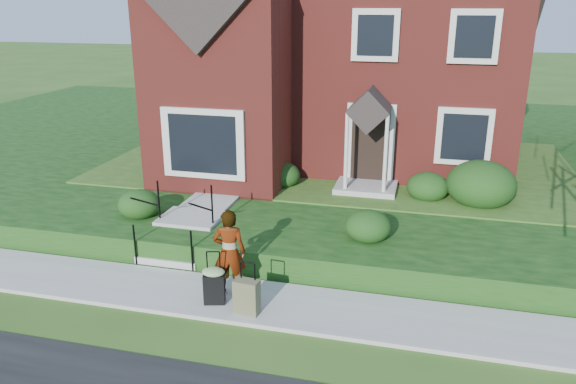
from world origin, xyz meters
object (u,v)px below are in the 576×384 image
(suitcase_black, at_px, (214,284))
(suitcase_olive, at_px, (247,297))
(front_steps, at_px, (183,232))
(woman, at_px, (229,252))

(suitcase_black, xyz_separation_m, suitcase_olive, (0.70, -0.19, -0.07))
(suitcase_black, bearing_deg, suitcase_olive, -30.24)
(front_steps, xyz_separation_m, suitcase_black, (1.58, -2.12, 0.01))
(front_steps, height_order, woman, woman)
(woman, height_order, suitcase_black, woman)
(woman, bearing_deg, suitcase_black, 58.61)
(front_steps, xyz_separation_m, suitcase_olive, (2.27, -2.31, -0.07))
(woman, bearing_deg, front_steps, -55.24)
(woman, relative_size, suitcase_black, 1.66)
(suitcase_black, bearing_deg, front_steps, 111.45)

